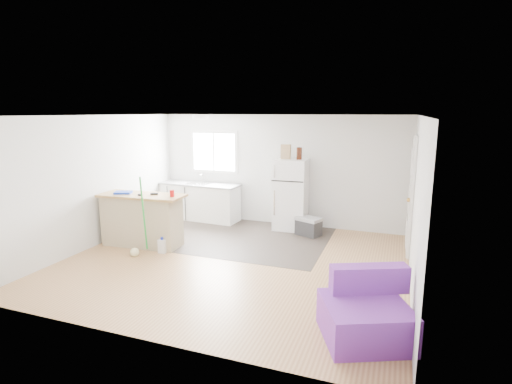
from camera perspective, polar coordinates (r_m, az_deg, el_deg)
room at (r=6.45m, az=-3.22°, el=0.12°), size 5.51×5.01×2.41m
vinyl_zone at (r=8.14m, az=-4.36°, el=-6.20°), size 4.05×2.50×0.00m
window at (r=9.28m, az=-6.00°, el=5.71°), size 1.18×0.06×0.98m
interior_door at (r=7.50m, az=21.33°, el=-0.47°), size 0.11×0.92×2.10m
ceiling_fixture at (r=7.93m, az=-7.95°, el=10.58°), size 0.30×0.30×0.07m
kitchen_cabinets at (r=9.32m, az=-8.01°, el=-1.29°), size 1.92×0.70×1.11m
peninsula at (r=7.72m, az=-15.96°, el=-3.81°), size 1.61×0.69×0.97m
refrigerator at (r=8.43m, az=5.01°, el=-0.34°), size 0.68×0.65×1.50m
cooler at (r=8.15m, az=7.52°, el=-4.87°), size 0.58×0.49×0.37m
purple_seat at (r=4.75m, az=15.38°, el=-16.46°), size 1.15×1.15×0.73m
cleaner_jug at (r=7.31m, az=-13.25°, el=-7.53°), size 0.14×0.10×0.29m
mop at (r=7.25m, az=-16.67°, el=-7.00°), size 0.31×0.38×1.42m
red_cup at (r=7.24m, az=-11.91°, el=-0.20°), size 0.08×0.08×0.12m
blue_tray at (r=7.78m, az=-18.45°, el=-0.06°), size 0.36×0.32×0.04m
tool_a at (r=7.51m, az=-14.32°, el=-0.24°), size 0.15×0.10×0.03m
tool_b at (r=7.49m, az=-16.22°, el=-0.40°), size 0.11×0.07×0.03m
cardboard_box at (r=8.28m, az=4.28°, el=5.75°), size 0.21×0.12×0.30m
bottle_left at (r=8.20m, az=6.05°, el=5.50°), size 0.09×0.09×0.25m
bottle_right at (r=8.21m, az=6.33°, el=5.49°), size 0.07×0.07×0.25m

